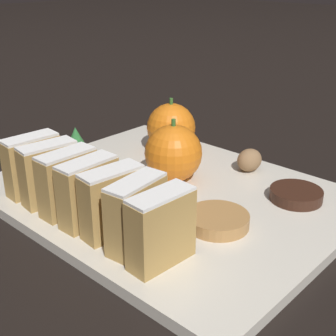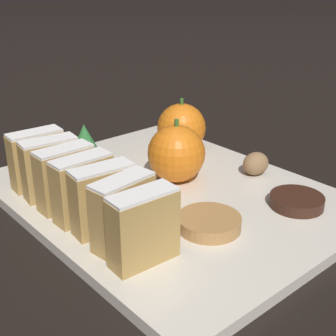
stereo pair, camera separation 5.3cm
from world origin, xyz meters
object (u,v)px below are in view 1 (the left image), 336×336
(walnut, at_px, (249,160))
(chocolate_cookie, at_px, (296,195))
(orange_far, at_px, (173,153))
(orange_near, at_px, (171,128))

(walnut, bearing_deg, chocolate_cookie, -111.36)
(orange_far, distance_m, chocolate_cookie, 0.15)
(orange_far, relative_size, chocolate_cookie, 1.32)
(walnut, height_order, chocolate_cookie, walnut)
(orange_near, relative_size, chocolate_cookie, 1.30)
(orange_near, distance_m, orange_far, 0.10)
(orange_near, bearing_deg, chocolate_cookie, -94.99)
(orange_near, xyz_separation_m, chocolate_cookie, (-0.02, -0.21, -0.03))
(orange_far, height_order, walnut, orange_far)
(orange_far, bearing_deg, chocolate_cookie, -68.73)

